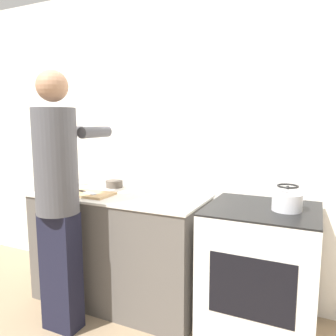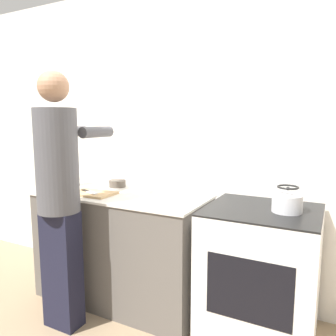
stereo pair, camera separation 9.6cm
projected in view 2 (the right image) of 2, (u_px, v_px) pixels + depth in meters
ground_plane at (144, 332)px, 2.29m from camera, size 12.00×12.00×0.00m
wall_back at (188, 140)px, 2.75m from camera, size 8.00×0.05×2.60m
counter at (122, 247)px, 2.67m from camera, size 1.39×0.64×0.89m
oven at (260, 274)px, 2.19m from camera, size 0.72×0.67×0.89m
person at (59, 191)px, 2.24m from camera, size 0.32×0.56×1.79m
cutting_board at (92, 193)px, 2.59m from camera, size 0.36×0.23×0.02m
knife at (89, 192)px, 2.58m from camera, size 0.21×0.10×0.01m
kettle at (287, 201)px, 2.05m from camera, size 0.19×0.19×0.17m
bowl_prep at (117, 184)px, 2.87m from camera, size 0.14×0.14×0.06m
canister_jar at (72, 175)px, 2.92m from camera, size 0.13×0.13×0.18m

